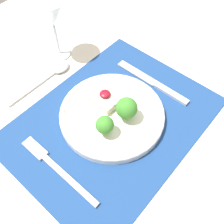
# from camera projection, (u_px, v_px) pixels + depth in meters

# --- Properties ---
(ground_plane) EXTENTS (8.00, 8.00, 0.00)m
(ground_plane) POSITION_uv_depth(u_px,v_px,m) (112.00, 211.00, 1.24)
(ground_plane) COLOR #4C4742
(dining_table) EXTENTS (1.50, 1.19, 0.77)m
(dining_table) POSITION_uv_depth(u_px,v_px,m) (112.00, 138.00, 0.67)
(dining_table) COLOR beige
(dining_table) RESTS_ON ground_plane
(placemat) EXTENTS (0.47, 0.35, 0.00)m
(placemat) POSITION_uv_depth(u_px,v_px,m) (112.00, 121.00, 0.61)
(placemat) COLOR navy
(placemat) RESTS_ON dining_table
(dinner_plate) EXTENTS (0.24, 0.24, 0.08)m
(dinner_plate) POSITION_uv_depth(u_px,v_px,m) (112.00, 113.00, 0.60)
(dinner_plate) COLOR silver
(dinner_plate) RESTS_ON placemat
(fork) EXTENTS (0.02, 0.21, 0.01)m
(fork) POSITION_uv_depth(u_px,v_px,m) (54.00, 166.00, 0.54)
(fork) COLOR #B2B2B7
(fork) RESTS_ON placemat
(knife) EXTENTS (0.02, 0.21, 0.01)m
(knife) POSITION_uv_depth(u_px,v_px,m) (157.00, 85.00, 0.67)
(knife) COLOR #B2B2B7
(knife) RESTS_ON placemat
(spoon) EXTENTS (0.20, 0.04, 0.02)m
(spoon) POSITION_uv_depth(u_px,v_px,m) (54.00, 72.00, 0.69)
(spoon) COLOR #B2B2B7
(spoon) RESTS_ON dining_table
(wine_glass_near) EXTENTS (0.09, 0.09, 0.17)m
(wine_glass_near) POSITION_uv_depth(u_px,v_px,m) (52.00, 16.00, 0.64)
(wine_glass_near) COLOR white
(wine_glass_near) RESTS_ON dining_table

